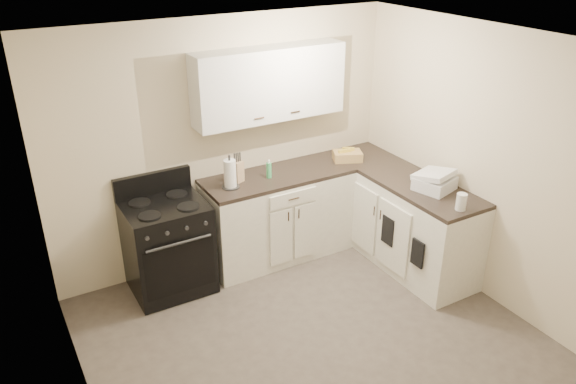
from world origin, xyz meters
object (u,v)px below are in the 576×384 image
stove (168,247)px  paper_towel (230,174)px  wicker_basket (347,156)px  countertop_grill (435,183)px  knife_block (238,172)px

stove → paper_towel: 0.91m
stove → wicker_basket: 2.11m
wicker_basket → countertop_grill: size_ratio=0.89×
stove → countertop_grill: (2.33, -1.03, 0.54)m
knife_block → countertop_grill: bearing=-56.1°
paper_towel → countertop_grill: (1.67, -1.02, -0.08)m
paper_towel → knife_block: bearing=35.5°
paper_towel → countertop_grill: 1.95m
knife_block → countertop_grill: knife_block is taller
stove → wicker_basket: bearing=-0.5°
knife_block → wicker_basket: (1.25, -0.09, -0.06)m
countertop_grill → wicker_basket: bearing=90.1°
stove → countertop_grill: size_ratio=2.68×
knife_block → paper_towel: 0.15m
knife_block → paper_towel: (-0.12, -0.09, 0.04)m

